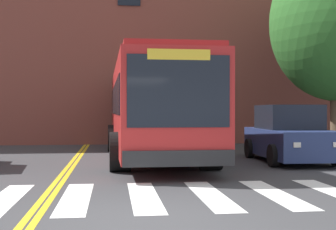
{
  "coord_description": "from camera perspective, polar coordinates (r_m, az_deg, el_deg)",
  "views": [
    {
      "loc": [
        -0.4,
        -6.92,
        1.62
      ],
      "look_at": [
        1.42,
        8.31,
        1.49
      ],
      "focal_mm": 50.0,
      "sensor_mm": 36.0,
      "label": 1
    }
  ],
  "objects": [
    {
      "name": "city_bus",
      "position": [
        16.26,
        -1.94,
        1.05
      ],
      "size": [
        3.14,
        11.96,
        3.26
      ],
      "color": "#B22323",
      "rests_on": "ground"
    },
    {
      "name": "lane_line_yellow_inner",
      "position": [
        22.92,
        -10.04,
        -3.56
      ],
      "size": [
        0.12,
        36.0,
        0.01
      ],
      "primitive_type": "cube",
      "color": "gold",
      "rests_on": "ground"
    },
    {
      "name": "ground_plane",
      "position": [
        7.12,
        -3.52,
        -12.67
      ],
      "size": [
        120.0,
        120.0,
        0.0
      ],
      "primitive_type": "plane",
      "color": "#38383A"
    },
    {
      "name": "crosswalk",
      "position": [
        8.99,
        -2.92,
        -9.86
      ],
      "size": [
        15.84,
        3.3,
        0.01
      ],
      "color": "white",
      "rests_on": "ground"
    },
    {
      "name": "car_navy_far_lane",
      "position": [
        15.45,
        14.57,
        -2.49
      ],
      "size": [
        2.23,
        4.36,
        1.81
      ],
      "color": "navy",
      "rests_on": "ground"
    },
    {
      "name": "building_facade",
      "position": [
        27.98,
        -5.12,
        11.59
      ],
      "size": [
        43.27,
        9.59,
        14.0
      ],
      "color": "brown",
      "rests_on": "ground"
    },
    {
      "name": "car_teal_behind_bus",
      "position": [
        26.39,
        -4.02,
        -1.29
      ],
      "size": [
        2.34,
        4.13,
        1.73
      ],
      "color": "#236B70",
      "rests_on": "ground"
    },
    {
      "name": "lane_line_yellow_outer",
      "position": [
        22.91,
        -9.64,
        -3.56
      ],
      "size": [
        0.12,
        36.0,
        0.01
      ],
      "primitive_type": "cube",
      "color": "gold",
      "rests_on": "ground"
    }
  ]
}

